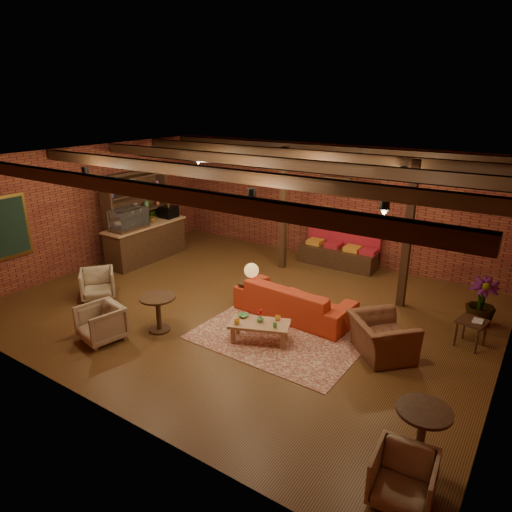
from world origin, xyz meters
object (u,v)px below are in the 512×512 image
Objects in this scene: side_table_lamp at (251,274)px; round_table_right at (422,427)px; armchair_a at (97,283)px; armchair_far at (403,476)px; sofa at (294,300)px; round_table_left at (158,308)px; armchair_right at (382,331)px; side_table_book at (472,322)px; armchair_b at (101,322)px; coffee_table at (259,324)px; plant_tall at (490,254)px.

side_table_lamp reaches higher than round_table_right.
armchair_far is (7.50, -1.71, -0.02)m from armchair_a.
side_table_lamp is at bearing 9.13° from sofa.
armchair_a reaches higher than round_table_left.
armchair_a is 0.68× the size of armchair_right.
round_table_right is at bearing -90.00° from side_table_book.
armchair_right is at bearing 108.82° from armchair_far.
armchair_far is (5.86, -0.50, -0.03)m from armchair_b.
side_table_lamp reaches higher than coffee_table.
armchair_a is at bearing 54.99° from armchair_right.
side_table_book is at bearing 85.38° from armchair_far.
round_table_left is 1.31× the size of side_table_book.
sofa is at bearing 88.31° from coffee_table.
armchair_b is at bearing 52.29° from sofa.
coffee_table is 3.97m from armchair_far.
side_table_lamp is at bearing 73.96° from armchair_b.
round_table_left is 5.26m from round_table_right.
armchair_b is 5.19m from armchair_right.
armchair_a is 2.04m from armchair_b.
round_table_right is 0.26× the size of plant_tall.
round_table_left is 0.92× the size of round_table_right.
armchair_a reaches higher than armchair_far.
armchair_b is 5.88m from armchair_far.
armchair_a is 0.94× the size of round_table_right.
sofa is 3.60× the size of armchair_far.
coffee_table is 1.14× the size of armchair_right.
armchair_b is at bearing 170.48° from armchair_far.
armchair_a is 1.07× the size of armchair_far.
armchair_a reaches higher than side_table_book.
armchair_b reaches higher than coffee_table.
coffee_table is at bearing -149.03° from side_table_book.
sofa is at bearing 140.84° from round_table_right.
round_table_left is at bearing -144.26° from plant_tall.
round_table_left is (-1.87, -0.76, 0.15)m from coffee_table.
side_table_lamp reaches higher than armchair_a.
coffee_table is at bearing -50.35° from side_table_lamp.
round_table_left is 1.05× the size of armchair_far.
armchair_b is 1.09× the size of armchair_far.
armchair_far is 5.26m from plant_tall.
side_table_lamp is at bearing 137.99° from armchair_far.
plant_tall is (0.00, 0.99, 1.03)m from side_table_book.
armchair_far is 0.23× the size of plant_tall.
sofa is 2.79m from round_table_left.
armchair_right is (4.59, 2.43, 0.09)m from armchair_b.
armchair_a is (-2.29, 0.34, -0.12)m from round_table_left.
side_table_lamp is 5.05m from round_table_right.
armchair_right is at bearing 119.75° from round_table_right.
coffee_table is at bearing 142.94° from armchair_far.
armchair_a is 7.57m from round_table_right.
round_table_right is (0.00, -3.43, 0.04)m from side_table_book.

